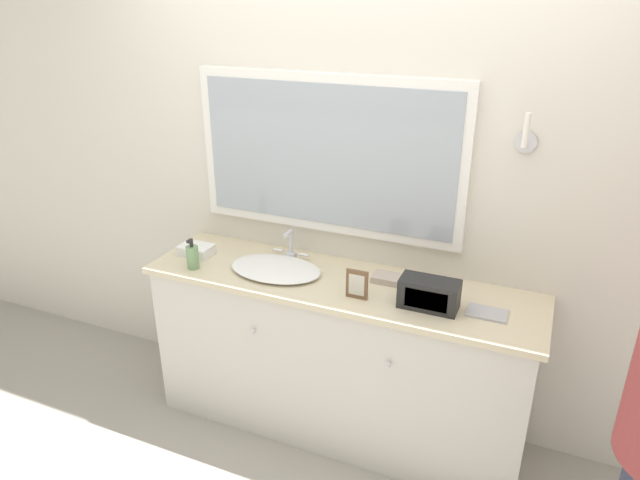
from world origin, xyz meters
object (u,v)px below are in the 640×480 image
object	(u,v)px
sink_basin	(276,268)
picture_frame	(357,284)
soap_bottle	(193,257)
appliance_box	(429,294)

from	to	relation	value
sink_basin	picture_frame	world-z (taller)	sink_basin
sink_basin	picture_frame	distance (m)	0.47
soap_bottle	appliance_box	bearing A→B (deg)	3.86
picture_frame	soap_bottle	bearing A→B (deg)	-177.80
soap_bottle	appliance_box	xyz separation A→B (m)	(1.18, 0.08, 0.00)
sink_basin	soap_bottle	distance (m)	0.42
sink_basin	soap_bottle	size ratio (longest dim) A/B	2.93
sink_basin	picture_frame	xyz separation A→B (m)	(0.46, -0.10, 0.05)
appliance_box	picture_frame	world-z (taller)	picture_frame
appliance_box	picture_frame	size ratio (longest dim) A/B	1.85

